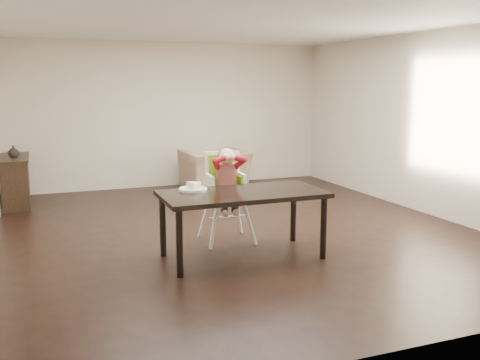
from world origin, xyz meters
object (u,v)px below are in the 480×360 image
(dining_table, at_px, (242,199))
(sideboard, at_px, (16,181))
(high_chair, at_px, (226,176))
(armchair, at_px, (215,163))

(dining_table, bearing_deg, sideboard, 122.75)
(high_chair, bearing_deg, armchair, 77.13)
(armchair, bearing_deg, dining_table, 69.91)
(dining_table, distance_m, sideboard, 4.50)
(armchair, height_order, sideboard, armchair)
(dining_table, height_order, armchair, armchair)
(dining_table, distance_m, armchair, 4.00)
(dining_table, bearing_deg, high_chair, 85.53)
(high_chair, height_order, armchair, high_chair)
(dining_table, relative_size, armchair, 1.62)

